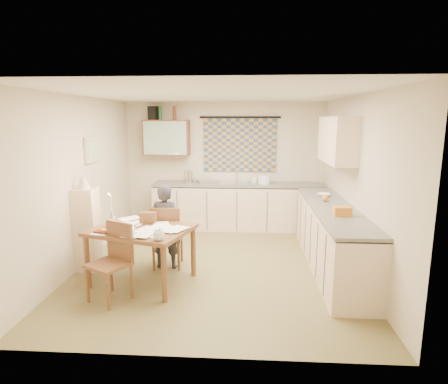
# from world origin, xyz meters

# --- Properties ---
(floor) EXTENTS (4.00, 4.50, 0.02)m
(floor) POSITION_xyz_m (0.00, 0.00, -0.01)
(floor) COLOR brown
(floor) RESTS_ON ground
(ceiling) EXTENTS (4.00, 4.50, 0.02)m
(ceiling) POSITION_xyz_m (0.00, 0.00, 2.51)
(ceiling) COLOR white
(ceiling) RESTS_ON floor
(wall_back) EXTENTS (4.00, 0.02, 2.50)m
(wall_back) POSITION_xyz_m (0.00, 2.26, 1.25)
(wall_back) COLOR beige
(wall_back) RESTS_ON floor
(wall_front) EXTENTS (4.00, 0.02, 2.50)m
(wall_front) POSITION_xyz_m (0.00, -2.26, 1.25)
(wall_front) COLOR beige
(wall_front) RESTS_ON floor
(wall_left) EXTENTS (0.02, 4.50, 2.50)m
(wall_left) POSITION_xyz_m (-2.01, 0.00, 1.25)
(wall_left) COLOR beige
(wall_left) RESTS_ON floor
(wall_right) EXTENTS (0.02, 4.50, 2.50)m
(wall_right) POSITION_xyz_m (2.01, 0.00, 1.25)
(wall_right) COLOR beige
(wall_right) RESTS_ON floor
(window_blind) EXTENTS (1.45, 0.03, 1.05)m
(window_blind) POSITION_xyz_m (0.30, 2.22, 1.65)
(window_blind) COLOR #314669
(window_blind) RESTS_ON wall_back
(curtain_rod) EXTENTS (1.60, 0.04, 0.04)m
(curtain_rod) POSITION_xyz_m (0.30, 2.20, 2.20)
(curtain_rod) COLOR black
(curtain_rod) RESTS_ON wall_back
(wall_cabinet) EXTENTS (0.90, 0.34, 0.70)m
(wall_cabinet) POSITION_xyz_m (-1.15, 2.08, 1.80)
(wall_cabinet) COLOR brown
(wall_cabinet) RESTS_ON wall_back
(wall_cabinet_glass) EXTENTS (0.84, 0.02, 0.64)m
(wall_cabinet_glass) POSITION_xyz_m (-1.15, 1.91, 1.80)
(wall_cabinet_glass) COLOR #99B2A5
(wall_cabinet_glass) RESTS_ON wall_back
(upper_cabinet_right) EXTENTS (0.34, 1.30, 0.70)m
(upper_cabinet_right) POSITION_xyz_m (1.83, 0.55, 1.85)
(upper_cabinet_right) COLOR beige
(upper_cabinet_right) RESTS_ON wall_right
(framed_print) EXTENTS (0.04, 0.50, 0.40)m
(framed_print) POSITION_xyz_m (-1.97, 0.40, 1.70)
(framed_print) COLOR beige
(framed_print) RESTS_ON wall_left
(print_canvas) EXTENTS (0.01, 0.42, 0.32)m
(print_canvas) POSITION_xyz_m (-1.95, 0.40, 1.70)
(print_canvas) COLOR silver
(print_canvas) RESTS_ON wall_left
(counter_back) EXTENTS (3.30, 0.62, 0.92)m
(counter_back) POSITION_xyz_m (0.26, 1.95, 0.45)
(counter_back) COLOR beige
(counter_back) RESTS_ON floor
(counter_right) EXTENTS (0.62, 2.95, 0.92)m
(counter_right) POSITION_xyz_m (1.70, 0.02, 0.45)
(counter_right) COLOR beige
(counter_right) RESTS_ON floor
(stove) EXTENTS (0.54, 0.54, 0.84)m
(stove) POSITION_xyz_m (1.70, -1.16, 0.42)
(stove) COLOR white
(stove) RESTS_ON floor
(sink) EXTENTS (0.57, 0.48, 0.10)m
(sink) POSITION_xyz_m (0.18, 1.95, 0.88)
(sink) COLOR silver
(sink) RESTS_ON counter_back
(tap) EXTENTS (0.03, 0.03, 0.28)m
(tap) POSITION_xyz_m (0.24, 2.13, 1.06)
(tap) COLOR silver
(tap) RESTS_ON counter_back
(dish_rack) EXTENTS (0.44, 0.42, 0.06)m
(dish_rack) POSITION_xyz_m (-0.36, 1.95, 0.95)
(dish_rack) COLOR silver
(dish_rack) RESTS_ON counter_back
(kettle) EXTENTS (0.22, 0.22, 0.24)m
(kettle) POSITION_xyz_m (-0.70, 1.95, 1.04)
(kettle) COLOR silver
(kettle) RESTS_ON counter_back
(mixing_bowl) EXTENTS (0.25, 0.25, 0.16)m
(mixing_bowl) POSITION_xyz_m (0.79, 1.95, 1.00)
(mixing_bowl) COLOR white
(mixing_bowl) RESTS_ON counter_back
(soap_bottle) EXTENTS (0.12, 0.12, 0.17)m
(soap_bottle) POSITION_xyz_m (0.59, 2.00, 1.01)
(soap_bottle) COLOR white
(soap_bottle) RESTS_ON counter_back
(bowl) EXTENTS (0.28, 0.28, 0.05)m
(bowl) POSITION_xyz_m (1.70, 0.75, 0.95)
(bowl) COLOR white
(bowl) RESTS_ON counter_right
(orange_bag) EXTENTS (0.22, 0.16, 0.12)m
(orange_bag) POSITION_xyz_m (1.70, -0.49, 0.98)
(orange_bag) COLOR orange
(orange_bag) RESTS_ON counter_right
(fruit_orange) EXTENTS (0.10, 0.10, 0.10)m
(fruit_orange) POSITION_xyz_m (1.65, 0.37, 0.97)
(fruit_orange) COLOR orange
(fruit_orange) RESTS_ON counter_right
(speaker) EXTENTS (0.19, 0.23, 0.26)m
(speaker) POSITION_xyz_m (-1.40, 2.08, 2.28)
(speaker) COLOR black
(speaker) RESTS_ON wall_cabinet
(bottle_green) EXTENTS (0.09, 0.09, 0.26)m
(bottle_green) POSITION_xyz_m (-1.27, 2.08, 2.28)
(bottle_green) COLOR #195926
(bottle_green) RESTS_ON wall_cabinet
(bottle_brown) EXTENTS (0.07, 0.07, 0.26)m
(bottle_brown) POSITION_xyz_m (-0.98, 2.08, 2.28)
(bottle_brown) COLOR brown
(bottle_brown) RESTS_ON wall_cabinet
(dining_table) EXTENTS (1.46, 1.26, 0.75)m
(dining_table) POSITION_xyz_m (-0.94, -0.65, 0.38)
(dining_table) COLOR brown
(dining_table) RESTS_ON floor
(chair_far) EXTENTS (0.44, 0.44, 0.93)m
(chair_far) POSITION_xyz_m (-0.71, -0.11, 0.29)
(chair_far) COLOR brown
(chair_far) RESTS_ON floor
(chair_near) EXTENTS (0.58, 0.58, 0.94)m
(chair_near) POSITION_xyz_m (-1.18, -1.19, 0.29)
(chair_near) COLOR brown
(chair_near) RESTS_ON floor
(person) EXTENTS (0.50, 0.36, 1.25)m
(person) POSITION_xyz_m (-0.73, -0.14, 0.63)
(person) COLOR black
(person) RESTS_ON floor
(shelf_stand) EXTENTS (0.32, 0.30, 1.20)m
(shelf_stand) POSITION_xyz_m (-1.84, -0.28, 0.60)
(shelf_stand) COLOR beige
(shelf_stand) RESTS_ON floor
(lampshade) EXTENTS (0.20, 0.20, 0.22)m
(lampshade) POSITION_xyz_m (-1.84, -0.28, 1.31)
(lampshade) COLOR beige
(lampshade) RESTS_ON shelf_stand
(letter_rack) EXTENTS (0.22, 0.10, 0.16)m
(letter_rack) POSITION_xyz_m (-0.90, -0.43, 0.83)
(letter_rack) COLOR brown
(letter_rack) RESTS_ON dining_table
(mug) EXTENTS (0.17, 0.17, 0.11)m
(mug) POSITION_xyz_m (-0.58, -1.14, 0.80)
(mug) COLOR white
(mug) RESTS_ON dining_table
(magazine) EXTENTS (0.33, 0.36, 0.02)m
(magazine) POSITION_xyz_m (-1.44, -0.79, 0.76)
(magazine) COLOR maroon
(magazine) RESTS_ON dining_table
(book) EXTENTS (0.37, 0.39, 0.02)m
(book) POSITION_xyz_m (-1.34, -0.66, 0.76)
(book) COLOR orange
(book) RESTS_ON dining_table
(orange_box) EXTENTS (0.13, 0.10, 0.04)m
(orange_box) POSITION_xyz_m (-1.33, -0.87, 0.77)
(orange_box) COLOR orange
(orange_box) RESTS_ON dining_table
(eyeglasses) EXTENTS (0.14, 0.10, 0.02)m
(eyeglasses) POSITION_xyz_m (-0.88, -0.99, 0.76)
(eyeglasses) COLOR black
(eyeglasses) RESTS_ON dining_table
(candle_holder) EXTENTS (0.08, 0.08, 0.18)m
(candle_holder) POSITION_xyz_m (-1.39, -0.45, 0.84)
(candle_holder) COLOR silver
(candle_holder) RESTS_ON dining_table
(candle) EXTENTS (0.03, 0.03, 0.22)m
(candle) POSITION_xyz_m (-1.39, -0.49, 1.04)
(candle) COLOR white
(candle) RESTS_ON dining_table
(candle_flame) EXTENTS (0.02, 0.02, 0.02)m
(candle_flame) POSITION_xyz_m (-1.42, -0.45, 1.16)
(candle_flame) COLOR #FFCC66
(candle_flame) RESTS_ON dining_table
(papers) EXTENTS (1.21, 1.05, 0.03)m
(papers) POSITION_xyz_m (-0.96, -0.72, 0.76)
(papers) COLOR white
(papers) RESTS_ON dining_table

